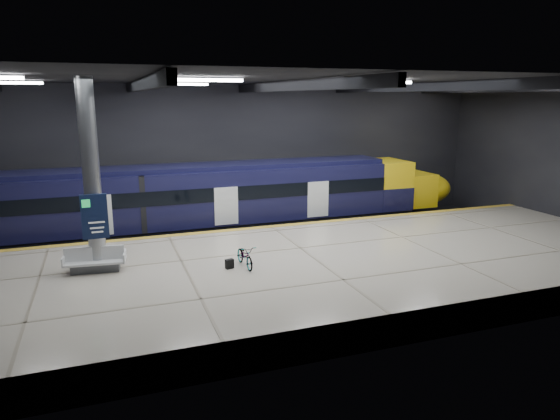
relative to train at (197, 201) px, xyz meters
name	(u,v)px	position (x,y,z in m)	size (l,w,h in m)	color
ground	(292,265)	(3.14, -5.50, -2.06)	(30.00, 30.00, 0.00)	black
room_shell	(292,136)	(3.14, -5.49, 3.66)	(30.10, 16.10, 8.05)	black
platform	(314,271)	(3.14, -8.00, -1.51)	(30.00, 11.00, 1.10)	beige
safety_strip	(272,226)	(3.14, -2.75, -0.95)	(30.00, 0.40, 0.01)	gold
rails	(255,233)	(3.14, 0.00, -1.98)	(30.00, 1.52, 0.16)	gray
train	(197,201)	(0.00, 0.00, 0.00)	(29.40, 2.84, 3.79)	black
bench	(95,263)	(-4.98, -6.70, -0.63)	(2.23, 1.14, 0.95)	#595B60
bicycle	(245,256)	(0.29, -8.01, -0.53)	(0.56, 1.61, 0.85)	#99999E
pannier_bag	(230,264)	(-0.31, -8.01, -0.78)	(0.30, 0.18, 0.35)	black
info_column	(92,179)	(-4.86, -6.52, 2.40)	(0.90, 0.78, 6.90)	#9EA0A5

